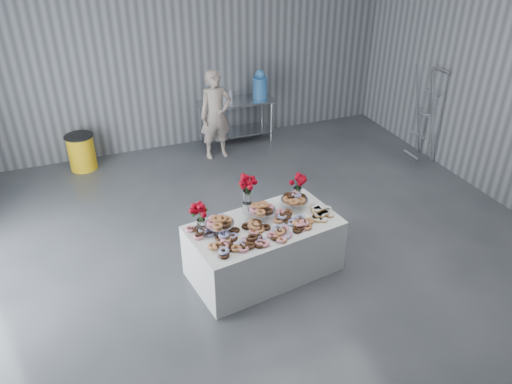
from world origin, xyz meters
TOP-DOWN VIEW (x-y plane):
  - ground at (0.00, 0.00)m, footprint 9.00×9.00m
  - room_walls at (-0.27, 0.07)m, footprint 8.04×9.04m
  - display_table at (-0.24, 0.18)m, footprint 2.03×1.27m
  - prep_table at (0.78, 4.10)m, footprint 1.50×0.60m
  - donut_mounds at (-0.24, 0.13)m, footprint 1.90×1.06m
  - cake_stand_left at (-0.81, 0.24)m, footprint 0.36×0.36m
  - cake_stand_mid at (-0.22, 0.33)m, footprint 0.36×0.36m
  - cake_stand_right at (0.28, 0.41)m, footprint 0.36×0.36m
  - danish_pile at (0.52, 0.14)m, footprint 0.48×0.48m
  - bouquet_left at (-1.02, 0.31)m, footprint 0.26×0.26m
  - bouquet_right at (0.41, 0.58)m, footprint 0.26×0.26m
  - bouquet_center at (-0.34, 0.52)m, footprint 0.26×0.26m
  - water_jug at (1.28, 4.10)m, footprint 0.28×0.28m
  - drink_bottles at (0.46, 4.00)m, footprint 0.54×0.08m
  - person at (0.24, 3.69)m, footprint 0.63×0.42m
  - trash_barrel at (-2.20, 4.10)m, footprint 0.51×0.51m
  - stepladder at (3.75, 2.18)m, footprint 0.62×0.46m

SIDE VIEW (x-z plane):
  - ground at x=0.00m, z-range 0.00..0.00m
  - trash_barrel at x=-2.20m, z-range 0.00..0.66m
  - display_table at x=-0.24m, z-range 0.00..0.75m
  - prep_table at x=0.78m, z-range 0.17..1.07m
  - donut_mounds at x=-0.24m, z-range 0.75..0.84m
  - danish_pile at x=0.52m, z-range 0.75..0.86m
  - person at x=0.24m, z-range 0.00..1.68m
  - cake_stand_left at x=-0.81m, z-range 0.80..0.98m
  - cake_stand_mid at x=-0.22m, z-range 0.80..0.98m
  - cake_stand_right at x=0.28m, z-range 0.80..0.98m
  - stepladder at x=3.75m, z-range 0.00..1.81m
  - drink_bottles at x=0.46m, z-range 0.90..1.17m
  - bouquet_left at x=-1.02m, z-range 0.84..1.26m
  - bouquet_right at x=0.41m, z-range 0.84..1.26m
  - bouquet_center at x=-0.34m, z-range 0.84..1.41m
  - water_jug at x=1.28m, z-range 0.87..1.43m
  - room_walls at x=-0.27m, z-range 0.63..4.65m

